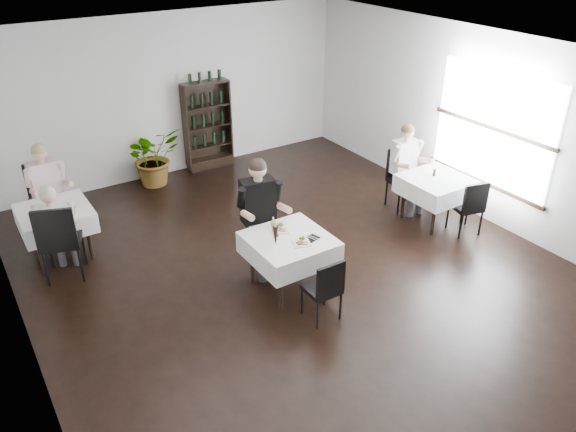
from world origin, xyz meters
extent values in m
plane|color=black|center=(0.00, 0.00, 0.00)|extent=(9.00, 9.00, 0.00)
plane|color=white|center=(0.00, 0.00, 3.00)|extent=(9.00, 9.00, 0.00)
plane|color=silver|center=(0.00, 4.50, 1.50)|extent=(7.00, 0.00, 7.00)
plane|color=silver|center=(-3.50, 0.00, 1.50)|extent=(0.00, 9.00, 9.00)
plane|color=silver|center=(3.50, 0.00, 1.50)|extent=(0.00, 9.00, 9.00)
cube|color=white|center=(3.48, 0.00, 1.55)|extent=(0.03, 2.20, 1.80)
cube|color=black|center=(3.46, 0.00, 0.63)|extent=(0.05, 2.30, 0.06)
cube|color=black|center=(0.60, 4.32, 0.10)|extent=(0.90, 0.28, 0.20)
cylinder|color=black|center=(-0.67, -0.36, 0.35)|extent=(0.06, 0.06, 0.71)
cylinder|color=black|center=(-0.67, 0.36, 0.35)|extent=(0.06, 0.06, 0.71)
cylinder|color=black|center=(0.07, -0.36, 0.35)|extent=(0.06, 0.06, 0.71)
cylinder|color=black|center=(0.07, 0.36, 0.35)|extent=(0.06, 0.06, 0.71)
cube|color=black|center=(-0.30, 0.00, 0.73)|extent=(0.85, 0.85, 0.04)
cube|color=white|center=(-0.30, 0.00, 0.62)|extent=(1.03, 1.03, 0.30)
cylinder|color=black|center=(-3.04, 2.16, 0.35)|extent=(0.06, 0.06, 0.71)
cylinder|color=black|center=(-3.04, 2.84, 0.35)|extent=(0.06, 0.06, 0.71)
cylinder|color=black|center=(-2.36, 2.16, 0.35)|extent=(0.06, 0.06, 0.71)
cylinder|color=black|center=(-2.36, 2.84, 0.35)|extent=(0.06, 0.06, 0.71)
cube|color=black|center=(-2.70, 2.50, 0.73)|extent=(0.80, 0.80, 0.04)
cube|color=white|center=(-2.70, 2.50, 0.62)|extent=(0.98, 0.98, 0.30)
cylinder|color=black|center=(2.36, -0.04, 0.35)|extent=(0.06, 0.06, 0.71)
cylinder|color=black|center=(2.36, 0.64, 0.35)|extent=(0.06, 0.06, 0.71)
cylinder|color=black|center=(3.04, -0.04, 0.35)|extent=(0.06, 0.06, 0.71)
cylinder|color=black|center=(3.04, 0.64, 0.35)|extent=(0.06, 0.06, 0.71)
cube|color=black|center=(2.70, 0.30, 0.73)|extent=(0.80, 0.80, 0.04)
cube|color=white|center=(2.70, 0.30, 0.62)|extent=(0.98, 0.98, 0.30)
imported|color=#23541D|center=(-0.61, 4.14, 0.54)|extent=(1.10, 1.00, 1.08)
cylinder|color=black|center=(-0.36, 0.33, 0.21)|extent=(0.03, 0.03, 0.42)
cylinder|color=black|center=(-0.45, 0.69, 0.21)|extent=(0.03, 0.03, 0.42)
cylinder|color=black|center=(0.00, 0.42, 0.21)|extent=(0.03, 0.03, 0.42)
cylinder|color=black|center=(-0.09, 0.78, 0.21)|extent=(0.03, 0.03, 0.42)
cube|color=black|center=(-0.22, 0.55, 0.45)|extent=(0.51, 0.51, 0.06)
cube|color=black|center=(-0.27, 0.74, 0.70)|extent=(0.42, 0.15, 0.46)
cylinder|color=black|center=(-0.14, -0.59, 0.20)|extent=(0.03, 0.03, 0.40)
cylinder|color=black|center=(-0.14, -0.93, 0.20)|extent=(0.03, 0.03, 0.40)
cylinder|color=black|center=(-0.48, -0.58, 0.20)|extent=(0.03, 0.03, 0.40)
cylinder|color=black|center=(-0.49, -0.93, 0.20)|extent=(0.03, 0.03, 0.40)
cube|color=black|center=(-0.31, -0.76, 0.42)|extent=(0.40, 0.40, 0.06)
cube|color=black|center=(-0.31, -0.94, 0.65)|extent=(0.40, 0.05, 0.43)
cylinder|color=black|center=(-3.03, 3.08, 0.26)|extent=(0.04, 0.04, 0.51)
cylinder|color=black|center=(-2.85, 3.49, 0.26)|extent=(0.04, 0.04, 0.51)
cylinder|color=black|center=(-2.62, 2.90, 0.26)|extent=(0.04, 0.04, 0.51)
cylinder|color=black|center=(-2.44, 3.31, 0.26)|extent=(0.04, 0.04, 0.51)
cube|color=black|center=(-2.74, 3.19, 0.55)|extent=(0.68, 0.68, 0.08)
cube|color=black|center=(-2.64, 3.41, 0.85)|extent=(0.49, 0.26, 0.56)
cylinder|color=black|center=(-2.47, 2.07, 0.26)|extent=(0.04, 0.04, 0.52)
cylinder|color=black|center=(-2.62, 1.64, 0.26)|extent=(0.04, 0.04, 0.52)
cylinder|color=black|center=(-2.90, 2.22, 0.26)|extent=(0.04, 0.04, 0.52)
cylinder|color=black|center=(-3.05, 1.79, 0.26)|extent=(0.04, 0.04, 0.52)
cube|color=black|center=(-2.76, 1.93, 0.56)|extent=(0.67, 0.67, 0.08)
cube|color=black|center=(-2.84, 1.70, 0.86)|extent=(0.51, 0.23, 0.57)
cylinder|color=black|center=(2.36, 0.74, 0.23)|extent=(0.04, 0.04, 0.47)
cylinder|color=black|center=(2.44, 1.14, 0.23)|extent=(0.04, 0.04, 0.47)
cylinder|color=black|center=(2.76, 0.66, 0.23)|extent=(0.04, 0.04, 0.47)
cylinder|color=black|center=(2.84, 1.06, 0.23)|extent=(0.04, 0.04, 0.47)
cube|color=black|center=(2.60, 0.90, 0.50)|extent=(0.55, 0.55, 0.07)
cube|color=black|center=(2.64, 1.11, 0.77)|extent=(0.47, 0.14, 0.51)
cylinder|color=black|center=(3.07, -0.10, 0.21)|extent=(0.03, 0.03, 0.42)
cylinder|color=black|center=(2.98, -0.45, 0.21)|extent=(0.03, 0.03, 0.42)
cylinder|color=black|center=(2.72, -0.01, 0.21)|extent=(0.03, 0.03, 0.42)
cylinder|color=black|center=(2.63, -0.36, 0.21)|extent=(0.03, 0.03, 0.42)
cube|color=black|center=(2.85, -0.23, 0.45)|extent=(0.51, 0.51, 0.06)
cube|color=black|center=(2.80, -0.42, 0.69)|extent=(0.42, 0.15, 0.46)
cube|color=#3E3E46|center=(-0.50, 0.52, 0.64)|extent=(0.24, 0.50, 0.16)
cylinder|color=#3E3E46|center=(-0.53, 0.32, 0.28)|extent=(0.13, 0.13, 0.56)
cube|color=#3E3E46|center=(-0.27, 0.48, 0.64)|extent=(0.24, 0.50, 0.16)
cylinder|color=#3E3E46|center=(-0.30, 0.28, 0.28)|extent=(0.13, 0.13, 0.56)
cube|color=black|center=(-0.35, 0.72, 1.02)|extent=(0.49, 0.32, 0.63)
cylinder|color=tan|center=(-0.66, 0.45, 1.00)|extent=(0.15, 0.37, 0.18)
cylinder|color=tan|center=(-0.14, 0.37, 1.00)|extent=(0.15, 0.37, 0.18)
sphere|color=tan|center=(-0.35, 0.69, 1.50)|extent=(0.24, 0.24, 0.24)
sphere|color=black|center=(-0.35, 0.69, 1.54)|extent=(0.24, 0.24, 0.24)
cube|color=#3E3E46|center=(-2.72, 2.96, 0.60)|extent=(0.20, 0.46, 0.15)
cylinder|color=#3E3E46|center=(-2.70, 2.77, 0.26)|extent=(0.12, 0.12, 0.52)
cube|color=#3E3E46|center=(-2.51, 2.99, 0.60)|extent=(0.20, 0.46, 0.15)
cylinder|color=#3E3E46|center=(-2.49, 2.80, 0.26)|extent=(0.12, 0.12, 0.52)
cube|color=beige|center=(-2.64, 3.18, 0.95)|extent=(0.45, 0.28, 0.58)
cylinder|color=tan|center=(-2.85, 2.86, 0.93)|extent=(0.12, 0.34, 0.16)
cylinder|color=tan|center=(-2.36, 2.92, 0.93)|extent=(0.12, 0.34, 0.16)
sphere|color=tan|center=(-2.64, 3.16, 1.39)|extent=(0.22, 0.22, 0.22)
sphere|color=olive|center=(-2.64, 3.16, 1.43)|extent=(0.22, 0.22, 0.22)
cube|color=#3E3E46|center=(-2.66, 1.96, 0.55)|extent=(0.29, 0.43, 0.14)
cylinder|color=#3E3E46|center=(-2.59, 2.12, 0.24)|extent=(0.11, 0.11, 0.48)
cube|color=#3E3E46|center=(-2.84, 2.04, 0.55)|extent=(0.29, 0.43, 0.14)
cylinder|color=#3E3E46|center=(-2.77, 2.20, 0.24)|extent=(0.11, 0.11, 0.48)
cube|color=silver|center=(-2.82, 1.83, 0.87)|extent=(0.45, 0.35, 0.54)
cylinder|color=tan|center=(-2.51, 1.98, 0.85)|extent=(0.19, 0.31, 0.15)
cylinder|color=tan|center=(-2.93, 2.16, 0.85)|extent=(0.19, 0.31, 0.15)
sphere|color=tan|center=(-2.82, 1.85, 1.29)|extent=(0.21, 0.21, 0.21)
sphere|color=beige|center=(-2.82, 1.85, 1.31)|extent=(0.21, 0.21, 0.21)
cube|color=#3E3E46|center=(2.51, 0.80, 0.58)|extent=(0.16, 0.44, 0.14)
cylinder|color=#3E3E46|center=(2.50, 0.61, 0.25)|extent=(0.11, 0.11, 0.51)
cube|color=#3E3E46|center=(2.72, 0.79, 0.58)|extent=(0.16, 0.44, 0.14)
cylinder|color=#3E3E46|center=(2.71, 0.60, 0.25)|extent=(0.11, 0.11, 0.51)
cube|color=silver|center=(2.62, 0.99, 0.92)|extent=(0.42, 0.24, 0.57)
cylinder|color=tan|center=(2.37, 0.72, 0.90)|extent=(0.09, 0.32, 0.16)
cylinder|color=tan|center=(2.85, 0.70, 0.90)|extent=(0.09, 0.32, 0.16)
sphere|color=tan|center=(2.62, 0.97, 1.36)|extent=(0.22, 0.22, 0.22)
sphere|color=brown|center=(2.62, 0.97, 1.39)|extent=(0.22, 0.22, 0.22)
cube|color=white|center=(-0.31, 0.25, 0.78)|extent=(0.32, 0.32, 0.02)
cube|color=#5B2A1A|center=(-0.34, 0.23, 0.80)|extent=(0.11, 0.10, 0.02)
sphere|color=#3E701E|center=(-0.25, 0.29, 0.82)|extent=(0.06, 0.06, 0.06)
cube|color=#9B7046|center=(-0.29, 0.19, 0.80)|extent=(0.11, 0.11, 0.02)
cube|color=white|center=(-0.24, -0.20, 0.78)|extent=(0.27, 0.27, 0.02)
cube|color=#5B2A1A|center=(-0.27, -0.22, 0.80)|extent=(0.09, 0.08, 0.02)
sphere|color=#3E701E|center=(-0.19, -0.17, 0.81)|extent=(0.05, 0.05, 0.05)
cube|color=#9B7046|center=(-0.23, -0.25, 0.79)|extent=(0.10, 0.09, 0.02)
cone|color=black|center=(-0.55, -0.06, 0.91)|extent=(0.08, 0.08, 0.27)
cylinder|color=silver|center=(-0.55, -0.06, 1.08)|extent=(0.02, 0.02, 0.07)
cone|color=gold|center=(-0.49, 0.08, 0.90)|extent=(0.07, 0.07, 0.26)
cylinder|color=silver|center=(-0.49, 0.08, 1.06)|extent=(0.02, 0.02, 0.06)
cylinder|color=silver|center=(-0.46, 0.05, 0.86)|extent=(0.05, 0.05, 0.18)
cylinder|color=#B00F0A|center=(-0.46, 0.05, 0.85)|extent=(0.06, 0.06, 0.04)
cylinder|color=silver|center=(-0.46, 0.05, 0.97)|extent=(0.02, 0.02, 0.04)
cube|color=black|center=(-0.06, -0.18, 0.77)|extent=(0.22, 0.19, 0.01)
cylinder|color=silver|center=(-0.08, -0.18, 0.78)|extent=(0.07, 0.20, 0.01)
cylinder|color=silver|center=(-0.04, -0.18, 0.78)|extent=(0.08, 0.20, 0.01)
cylinder|color=black|center=(2.72, 0.39, 0.83)|extent=(0.06, 0.06, 0.11)
camera|label=1|loc=(-3.71, -5.28, 4.49)|focal=35.00mm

